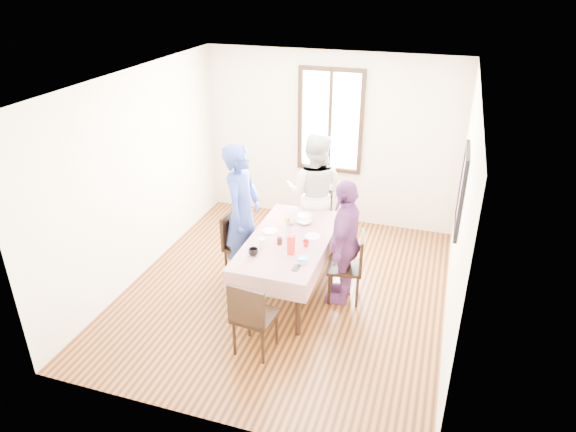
# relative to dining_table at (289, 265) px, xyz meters

# --- Properties ---
(ground) EXTENTS (4.50, 4.50, 0.00)m
(ground) POSITION_rel_dining_table_xyz_m (-0.05, -0.01, -0.38)
(ground) COLOR black
(ground) RESTS_ON ground
(back_wall) EXTENTS (4.00, 0.00, 4.00)m
(back_wall) POSITION_rel_dining_table_xyz_m (-0.05, 2.24, 0.98)
(back_wall) COLOR beige
(back_wall) RESTS_ON ground
(right_wall) EXTENTS (0.00, 4.50, 4.50)m
(right_wall) POSITION_rel_dining_table_xyz_m (1.95, -0.01, 0.98)
(right_wall) COLOR beige
(right_wall) RESTS_ON ground
(window_frame) EXTENTS (1.02, 0.06, 1.62)m
(window_frame) POSITION_rel_dining_table_xyz_m (-0.05, 2.22, 1.27)
(window_frame) COLOR black
(window_frame) RESTS_ON back_wall
(window_pane) EXTENTS (0.90, 0.02, 1.50)m
(window_pane) POSITION_rel_dining_table_xyz_m (-0.05, 2.23, 1.27)
(window_pane) COLOR white
(window_pane) RESTS_ON back_wall
(art_poster) EXTENTS (0.04, 0.76, 0.96)m
(art_poster) POSITION_rel_dining_table_xyz_m (1.93, 0.29, 1.18)
(art_poster) COLOR red
(art_poster) RESTS_ON right_wall
(dining_table) EXTENTS (0.85, 1.74, 0.75)m
(dining_table) POSITION_rel_dining_table_xyz_m (0.00, 0.00, 0.00)
(dining_table) COLOR black
(dining_table) RESTS_ON ground
(tablecloth) EXTENTS (0.97, 1.86, 0.01)m
(tablecloth) POSITION_rel_dining_table_xyz_m (-0.00, -0.00, 0.38)
(tablecloth) COLOR #50000F
(tablecloth) RESTS_ON dining_table
(chair_left) EXTENTS (0.43, 0.43, 0.91)m
(chair_left) POSITION_rel_dining_table_xyz_m (-0.71, 0.16, 0.08)
(chair_left) COLOR black
(chair_left) RESTS_ON ground
(chair_right) EXTENTS (0.48, 0.48, 0.91)m
(chair_right) POSITION_rel_dining_table_xyz_m (0.71, 0.05, 0.08)
(chair_right) COLOR black
(chair_right) RESTS_ON ground
(chair_far) EXTENTS (0.44, 0.44, 0.91)m
(chair_far) POSITION_rel_dining_table_xyz_m (0.00, 1.20, 0.08)
(chair_far) COLOR black
(chair_far) RESTS_ON ground
(chair_near) EXTENTS (0.46, 0.46, 0.91)m
(chair_near) POSITION_rel_dining_table_xyz_m (-0.00, -1.20, 0.08)
(chair_near) COLOR black
(chair_near) RESTS_ON ground
(person_left) EXTENTS (0.45, 0.68, 1.86)m
(person_left) POSITION_rel_dining_table_xyz_m (-0.69, 0.16, 0.56)
(person_left) COLOR navy
(person_left) RESTS_ON ground
(person_far) EXTENTS (0.87, 0.69, 1.77)m
(person_far) POSITION_rel_dining_table_xyz_m (0.00, 1.18, 0.51)
(person_far) COLOR beige
(person_far) RESTS_ON ground
(person_right) EXTENTS (0.41, 0.95, 1.61)m
(person_right) POSITION_rel_dining_table_xyz_m (0.69, 0.05, 0.43)
(person_right) COLOR #67336F
(person_right) RESTS_ON ground
(mug_black) EXTENTS (0.13, 0.13, 0.09)m
(mug_black) POSITION_rel_dining_table_xyz_m (-0.28, -0.51, 0.43)
(mug_black) COLOR black
(mug_black) RESTS_ON tablecloth
(mug_flag) EXTENTS (0.09, 0.09, 0.08)m
(mug_flag) POSITION_rel_dining_table_xyz_m (0.25, -0.12, 0.43)
(mug_flag) COLOR red
(mug_flag) RESTS_ON tablecloth
(mug_green) EXTENTS (0.13, 0.13, 0.07)m
(mug_green) POSITION_rel_dining_table_xyz_m (-0.10, 0.38, 0.42)
(mug_green) COLOR #0C7226
(mug_green) RESTS_ON tablecloth
(serving_bowl) EXTENTS (0.24, 0.24, 0.05)m
(serving_bowl) POSITION_rel_dining_table_xyz_m (0.06, 0.45, 0.41)
(serving_bowl) COLOR white
(serving_bowl) RESTS_ON tablecloth
(juice_carton) EXTENTS (0.07, 0.07, 0.23)m
(juice_carton) POSITION_rel_dining_table_xyz_m (0.13, -0.34, 0.50)
(juice_carton) COLOR red
(juice_carton) RESTS_ON tablecloth
(butter_tub) EXTENTS (0.11, 0.11, 0.06)m
(butter_tub) POSITION_rel_dining_table_xyz_m (0.32, -0.49, 0.41)
(butter_tub) COLOR white
(butter_tub) RESTS_ON tablecloth
(jam_jar) EXTENTS (0.06, 0.06, 0.09)m
(jam_jar) POSITION_rel_dining_table_xyz_m (-0.07, -0.17, 0.43)
(jam_jar) COLOR black
(jam_jar) RESTS_ON tablecloth
(drinking_glass) EXTENTS (0.07, 0.07, 0.10)m
(drinking_glass) POSITION_rel_dining_table_xyz_m (-0.26, -0.28, 0.44)
(drinking_glass) COLOR silver
(drinking_glass) RESTS_ON tablecloth
(smartphone) EXTENTS (0.07, 0.14, 0.01)m
(smartphone) POSITION_rel_dining_table_xyz_m (0.28, -0.63, 0.39)
(smartphone) COLOR black
(smartphone) RESTS_ON tablecloth
(flower_vase) EXTENTS (0.07, 0.07, 0.14)m
(flower_vase) POSITION_rel_dining_table_xyz_m (-0.02, 0.06, 0.46)
(flower_vase) COLOR silver
(flower_vase) RESTS_ON tablecloth
(plate_left) EXTENTS (0.20, 0.20, 0.01)m
(plate_left) POSITION_rel_dining_table_xyz_m (-0.29, 0.11, 0.39)
(plate_left) COLOR white
(plate_left) RESTS_ON tablecloth
(plate_right) EXTENTS (0.20, 0.20, 0.01)m
(plate_right) POSITION_rel_dining_table_xyz_m (0.26, 0.14, 0.39)
(plate_right) COLOR white
(plate_right) RESTS_ON tablecloth
(plate_far) EXTENTS (0.20, 0.20, 0.01)m
(plate_far) POSITION_rel_dining_table_xyz_m (-0.00, 0.68, 0.39)
(plate_far) COLOR white
(plate_far) RESTS_ON tablecloth
(butter_lid) EXTENTS (0.12, 0.12, 0.01)m
(butter_lid) POSITION_rel_dining_table_xyz_m (0.32, -0.49, 0.45)
(butter_lid) COLOR blue
(butter_lid) RESTS_ON butter_tub
(flower_bunch) EXTENTS (0.09, 0.09, 0.10)m
(flower_bunch) POSITION_rel_dining_table_xyz_m (-0.02, 0.06, 0.57)
(flower_bunch) COLOR yellow
(flower_bunch) RESTS_ON flower_vase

